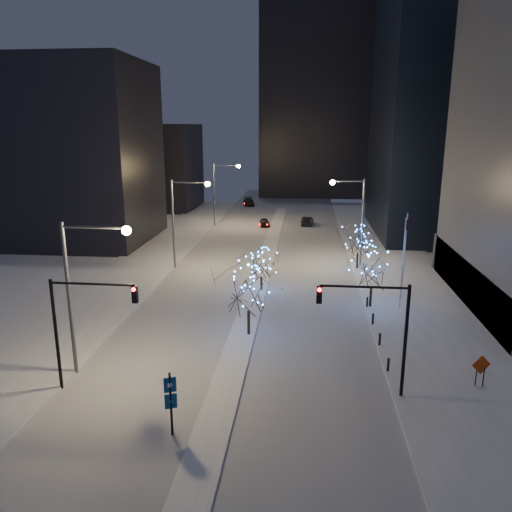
# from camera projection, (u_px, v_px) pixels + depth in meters

# --- Properties ---
(ground) EXTENTS (160.00, 160.00, 0.00)m
(ground) POSITION_uv_depth(u_px,v_px,m) (223.00, 397.00, 29.60)
(ground) COLOR white
(ground) RESTS_ON ground
(road) EXTENTS (20.00, 130.00, 0.02)m
(road) POSITION_uv_depth(u_px,v_px,m) (268.00, 253.00, 63.30)
(road) COLOR #B1B7C0
(road) RESTS_ON ground
(median) EXTENTS (2.00, 80.00, 0.15)m
(median) POSITION_uv_depth(u_px,v_px,m) (265.00, 263.00, 58.47)
(median) COLOR white
(median) RESTS_ON ground
(east_sidewalk) EXTENTS (10.00, 90.00, 0.15)m
(east_sidewalk) POSITION_uv_depth(u_px,v_px,m) (413.00, 295.00, 47.38)
(east_sidewalk) COLOR white
(east_sidewalk) RESTS_ON ground
(west_sidewalk) EXTENTS (8.00, 90.00, 0.15)m
(west_sidewalk) POSITION_uv_depth(u_px,v_px,m) (118.00, 285.00, 50.20)
(west_sidewalk) COLOR white
(west_sidewalk) RESTS_ON ground
(filler_west_near) EXTENTS (22.00, 18.00, 24.00)m
(filler_west_near) POSITION_uv_depth(u_px,v_px,m) (67.00, 154.00, 67.81)
(filler_west_near) COLOR black
(filler_west_near) RESTS_ON ground
(filler_west_far) EXTENTS (18.00, 16.00, 16.00)m
(filler_west_far) POSITION_uv_depth(u_px,v_px,m) (150.00, 166.00, 97.51)
(filler_west_far) COLOR black
(filler_west_far) RESTS_ON ground
(horizon_block) EXTENTS (24.00, 14.00, 42.00)m
(horizon_block) POSITION_uv_depth(u_px,v_px,m) (315.00, 102.00, 112.32)
(horizon_block) COLOR black
(horizon_block) RESTS_ON ground
(street_lamp_w_near) EXTENTS (4.40, 0.56, 10.00)m
(street_lamp_w_near) POSITION_uv_depth(u_px,v_px,m) (84.00, 278.00, 30.75)
(street_lamp_w_near) COLOR #595E66
(street_lamp_w_near) RESTS_ON ground
(street_lamp_w_mid) EXTENTS (4.40, 0.56, 10.00)m
(street_lamp_w_mid) POSITION_uv_depth(u_px,v_px,m) (182.00, 212.00, 54.83)
(street_lamp_w_mid) COLOR #595E66
(street_lamp_w_mid) RESTS_ON ground
(street_lamp_w_far) EXTENTS (4.40, 0.56, 10.00)m
(street_lamp_w_far) POSITION_uv_depth(u_px,v_px,m) (220.00, 186.00, 78.90)
(street_lamp_w_far) COLOR #595E66
(street_lamp_w_far) RESTS_ON ground
(street_lamp_east) EXTENTS (3.90, 0.56, 10.00)m
(street_lamp_east) POSITION_uv_depth(u_px,v_px,m) (355.00, 210.00, 55.89)
(street_lamp_east) COLOR #595E66
(street_lamp_east) RESTS_ON ground
(traffic_signal_west) EXTENTS (5.26, 0.43, 7.00)m
(traffic_signal_west) POSITION_uv_depth(u_px,v_px,m) (80.00, 317.00, 29.21)
(traffic_signal_west) COLOR black
(traffic_signal_west) RESTS_ON ground
(traffic_signal_east) EXTENTS (5.26, 0.43, 7.00)m
(traffic_signal_east) POSITION_uv_depth(u_px,v_px,m) (379.00, 321.00, 28.49)
(traffic_signal_east) COLOR black
(traffic_signal_east) RESTS_ON ground
(flagpoles) EXTENTS (1.35, 2.60, 8.00)m
(flagpoles) POSITION_uv_depth(u_px,v_px,m) (405.00, 253.00, 43.70)
(flagpoles) COLOR silver
(flagpoles) RESTS_ON east_sidewalk
(bollards) EXTENTS (0.16, 12.16, 0.90)m
(bollards) POSITION_uv_depth(u_px,v_px,m) (376.00, 329.00, 38.09)
(bollards) COLOR black
(bollards) RESTS_ON east_sidewalk
(car_near) EXTENTS (2.06, 3.89, 1.26)m
(car_near) POSITION_uv_depth(u_px,v_px,m) (265.00, 223.00, 80.00)
(car_near) COLOR black
(car_near) RESTS_ON ground
(car_mid) EXTENTS (2.13, 4.37, 1.38)m
(car_mid) POSITION_uv_depth(u_px,v_px,m) (307.00, 221.00, 80.97)
(car_mid) COLOR black
(car_mid) RESTS_ON ground
(car_far) EXTENTS (2.92, 5.39, 1.48)m
(car_far) POSITION_uv_depth(u_px,v_px,m) (249.00, 202.00, 101.17)
(car_far) COLOR black
(car_far) RESTS_ON ground
(holiday_tree_median_near) EXTENTS (4.95, 4.95, 5.94)m
(holiday_tree_median_near) POSITION_uv_depth(u_px,v_px,m) (249.00, 288.00, 37.25)
(holiday_tree_median_near) COLOR black
(holiday_tree_median_near) RESTS_ON median
(holiday_tree_median_far) EXTENTS (3.69, 3.69, 4.13)m
(holiday_tree_median_far) POSITION_uv_depth(u_px,v_px,m) (261.00, 264.00, 47.95)
(holiday_tree_median_far) COLOR black
(holiday_tree_median_far) RESTS_ON median
(holiday_tree_plaza_near) EXTENTS (5.49, 5.49, 5.44)m
(holiday_tree_plaza_near) POSITION_uv_depth(u_px,v_px,m) (372.00, 268.00, 43.26)
(holiday_tree_plaza_near) COLOR black
(holiday_tree_plaza_near) RESTS_ON east_sidewalk
(holiday_tree_plaza_far) EXTENTS (4.67, 4.67, 5.19)m
(holiday_tree_plaza_far) POSITION_uv_depth(u_px,v_px,m) (358.00, 240.00, 55.09)
(holiday_tree_plaza_far) COLOR black
(holiday_tree_plaza_far) RESTS_ON east_sidewalk
(wayfinding_sign) EXTENTS (0.62, 0.31, 3.57)m
(wayfinding_sign) POSITION_uv_depth(u_px,v_px,m) (171.00, 397.00, 25.38)
(wayfinding_sign) COLOR black
(wayfinding_sign) RESTS_ON ground
(construction_sign) EXTENTS (1.21, 0.36, 2.05)m
(construction_sign) POSITION_uv_depth(u_px,v_px,m) (481.00, 368.00, 30.22)
(construction_sign) COLOR black
(construction_sign) RESTS_ON east_sidewalk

